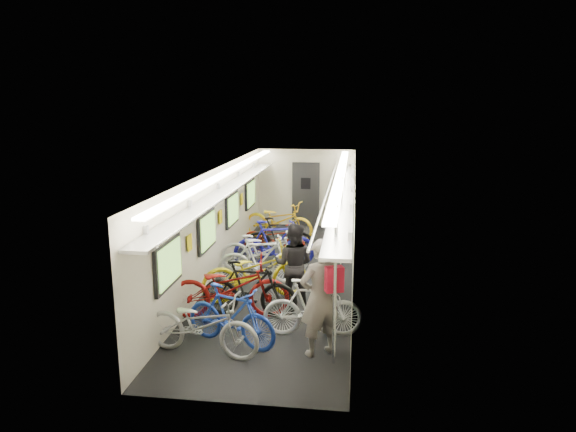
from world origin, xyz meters
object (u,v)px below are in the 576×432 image
(bicycle_1, at_px, (231,316))
(passenger_near, at_px, (320,298))
(passenger_mid, at_px, (294,264))
(bicycle_0, at_px, (202,324))
(backpack, at_px, (334,279))

(bicycle_1, relative_size, passenger_near, 0.90)
(bicycle_1, distance_m, passenger_mid, 2.02)
(bicycle_0, distance_m, bicycle_1, 0.51)
(passenger_near, relative_size, backpack, 4.82)
(bicycle_0, relative_size, bicycle_1, 1.13)
(passenger_mid, distance_m, backpack, 2.34)
(passenger_near, bearing_deg, backpack, 108.54)
(bicycle_1, xyz_separation_m, passenger_near, (1.41, -0.12, 0.42))
(passenger_mid, relative_size, backpack, 4.18)
(bicycle_0, xyz_separation_m, passenger_mid, (1.15, 2.20, 0.30))
(bicycle_0, xyz_separation_m, backpack, (1.99, 0.07, 0.79))
(bicycle_0, relative_size, passenger_mid, 1.18)
(passenger_near, xyz_separation_m, passenger_mid, (-0.63, 1.96, -0.12))
(passenger_near, height_order, passenger_mid, passenger_near)
(bicycle_1, bearing_deg, bicycle_0, 156.88)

